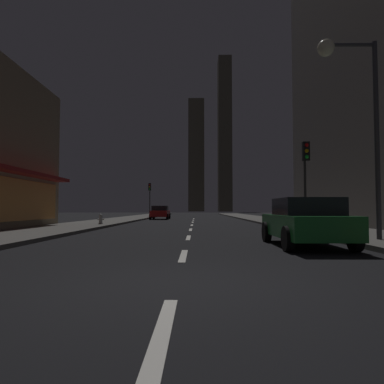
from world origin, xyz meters
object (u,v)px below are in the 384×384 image
at_px(car_parked_near, 305,222).
at_px(traffic_light_near_right, 306,165).
at_px(traffic_light_far_left, 150,192).
at_px(fire_hydrant_far_left, 101,219).
at_px(car_parked_far, 160,212).
at_px(street_lamp_right, 350,89).

distance_m(car_parked_near, traffic_light_near_right, 6.70).
bearing_deg(traffic_light_far_left, fire_hydrant_far_left, -91.11).
distance_m(car_parked_far, traffic_light_near_right, 23.17).
bearing_deg(street_lamp_right, traffic_light_near_right, 88.67).
height_order(traffic_light_near_right, traffic_light_far_left, same).
bearing_deg(car_parked_far, traffic_light_near_right, -66.73).
relative_size(traffic_light_near_right, traffic_light_far_left, 1.00).
xyz_separation_m(fire_hydrant_far_left, traffic_light_far_left, (0.40, 20.67, 2.74)).
relative_size(car_parked_near, traffic_light_near_right, 1.01).
bearing_deg(fire_hydrant_far_left, traffic_light_near_right, -28.04).
xyz_separation_m(car_parked_near, traffic_light_far_left, (-9.10, 32.68, 2.45)).
bearing_deg(car_parked_near, traffic_light_far_left, 105.56).
distance_m(traffic_light_near_right, traffic_light_far_left, 28.91).
xyz_separation_m(car_parked_near, car_parked_far, (-7.20, 27.11, 0.00)).
bearing_deg(fire_hydrant_far_left, traffic_light_far_left, 88.89).
xyz_separation_m(car_parked_far, traffic_light_far_left, (-1.90, 5.57, 2.45)).
height_order(car_parked_near, street_lamp_right, street_lamp_right).
bearing_deg(traffic_light_far_left, street_lamp_right, -71.18).
bearing_deg(traffic_light_near_right, street_lamp_right, -91.33).
bearing_deg(traffic_light_far_left, car_parked_near, -74.44).
bearing_deg(fire_hydrant_far_left, car_parked_near, -51.67).
xyz_separation_m(car_parked_far, street_lamp_right, (8.98, -26.35, 4.33)).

